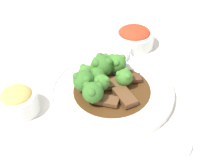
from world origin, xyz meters
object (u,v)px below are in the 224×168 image
(beef_strip_0, at_px, (131,78))
(broccoli_floret_5, at_px, (117,63))
(beef_strip_3, at_px, (106,100))
(broccoli_floret_0, at_px, (96,76))
(broccoli_floret_7, at_px, (107,61))
(sauce_dish, at_px, (176,145))
(beef_strip_1, at_px, (125,96))
(broccoli_floret_4, at_px, (101,82))
(broccoli_floret_6, at_px, (124,77))
(side_bowl_appetizer, at_px, (18,100))
(broccoli_floret_8, at_px, (93,92))
(side_bowl_kimchi, at_px, (134,37))
(beef_strip_2, at_px, (111,83))
(broccoli_floret_2, at_px, (87,72))
(broccoli_floret_3, at_px, (84,80))
(main_plate, at_px, (112,91))
(broccoli_floret_1, at_px, (102,65))
(serving_spoon, at_px, (123,64))

(beef_strip_0, xyz_separation_m, broccoli_floret_5, (0.01, 0.04, 0.03))
(beef_strip_3, relative_size, broccoli_floret_0, 1.26)
(broccoli_floret_7, xyz_separation_m, sauce_dish, (-0.15, -0.23, -0.04))
(beef_strip_1, bearing_deg, broccoli_floret_4, 89.18)
(broccoli_floret_0, xyz_separation_m, broccoli_floret_6, (0.03, -0.06, -0.00))
(beef_strip_3, bearing_deg, side_bowl_appetizer, 117.91)
(beef_strip_0, bearing_deg, beef_strip_3, 169.14)
(beef_strip_1, bearing_deg, beef_strip_0, 11.81)
(broccoli_floret_8, height_order, side_bowl_kimchi, broccoli_floret_8)
(broccoli_floret_7, height_order, sauce_dish, broccoli_floret_7)
(beef_strip_2, bearing_deg, sauce_dish, -117.13)
(beef_strip_3, bearing_deg, broccoli_floret_8, 113.59)
(broccoli_floret_2, height_order, broccoli_floret_8, broccoli_floret_8)
(broccoli_floret_3, bearing_deg, main_plate, -59.62)
(main_plate, distance_m, broccoli_floret_0, 0.06)
(broccoli_floret_4, bearing_deg, broccoli_floret_7, 17.29)
(broccoli_floret_8, xyz_separation_m, side_bowl_appetizer, (-0.08, 0.15, -0.02))
(broccoli_floret_1, xyz_separation_m, side_bowl_appetizer, (-0.17, 0.13, -0.03))
(main_plate, bearing_deg, broccoli_floret_2, 86.32)
(broccoli_floret_7, distance_m, side_bowl_kimchi, 0.17)
(broccoli_floret_6, xyz_separation_m, broccoli_floret_8, (-0.08, 0.04, 0.00))
(side_bowl_kimchi, xyz_separation_m, sauce_dish, (-0.32, -0.22, -0.02))
(main_plate, height_order, broccoli_floret_4, broccoli_floret_4)
(broccoli_floret_1, xyz_separation_m, broccoli_floret_2, (-0.02, 0.03, -0.01))
(beef_strip_1, bearing_deg, sauce_dish, -115.92)
(broccoli_floret_6, height_order, serving_spoon, broccoli_floret_6)
(broccoli_floret_0, relative_size, broccoli_floret_4, 1.06)
(broccoli_floret_2, height_order, broccoli_floret_4, broccoli_floret_4)
(beef_strip_0, bearing_deg, sauce_dish, -131.02)
(sauce_dish, bearing_deg, beef_strip_3, 76.85)
(beef_strip_0, height_order, beef_strip_2, beef_strip_2)
(beef_strip_2, height_order, side_bowl_kimchi, side_bowl_kimchi)
(beef_strip_2, xyz_separation_m, broccoli_floret_8, (-0.07, 0.01, 0.02))
(broccoli_floret_0, xyz_separation_m, broccoli_floret_8, (-0.05, -0.02, 0.00))
(broccoli_floret_7, bearing_deg, side_bowl_appetizer, 148.03)
(beef_strip_1, bearing_deg, broccoli_floret_8, 124.17)
(broccoli_floret_0, relative_size, broccoli_floret_3, 0.88)
(broccoli_floret_2, height_order, broccoli_floret_6, same)
(broccoli_floret_3, height_order, side_bowl_appetizer, broccoli_floret_3)
(broccoli_floret_2, relative_size, broccoli_floret_8, 0.83)
(broccoli_floret_1, relative_size, side_bowl_appetizer, 0.71)
(main_plate, distance_m, broccoli_floret_1, 0.07)
(beef_strip_0, height_order, broccoli_floret_5, broccoli_floret_5)
(broccoli_floret_6, relative_size, side_bowl_appetizer, 0.50)
(serving_spoon, bearing_deg, beef_strip_2, -176.94)
(broccoli_floret_8, bearing_deg, broccoli_floret_4, 0.75)
(broccoli_floret_5, relative_size, serving_spoon, 0.23)
(side_bowl_kimchi, bearing_deg, main_plate, -171.00)
(beef_strip_3, bearing_deg, beef_strip_0, -10.86)
(sauce_dish, bearing_deg, side_bowl_kimchi, 35.46)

